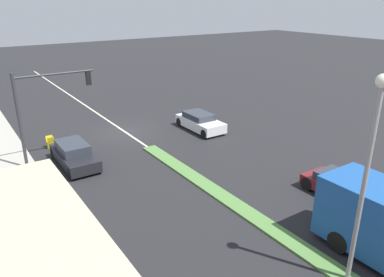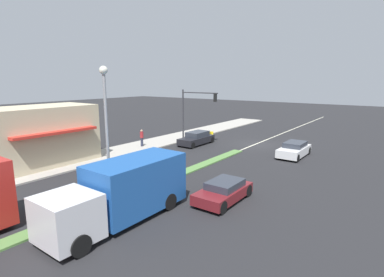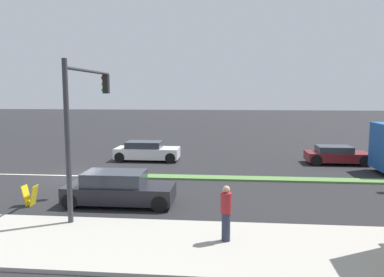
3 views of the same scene
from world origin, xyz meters
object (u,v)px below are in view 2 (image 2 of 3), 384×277
Objects in this scene: sedan_dark at (197,138)px; van_white at (294,150)px; sedan_maroon at (224,191)px; street_lamp at (106,118)px; traffic_signal_main at (193,107)px; warning_aframe_sign at (211,135)px; delivery_truck at (123,191)px; pedestrian at (142,138)px.

van_white is (-10.00, -1.01, -0.01)m from sedan_dark.
sedan_maroon is 12.45m from van_white.
traffic_signal_main is at bearing -69.44° from street_lamp.
street_lamp is 8.80× the size of warning_aframe_sign.
traffic_signal_main is 0.75× the size of delivery_truck.
street_lamp is (-6.12, 16.33, 0.88)m from traffic_signal_main.
delivery_truck is (-7.71, 19.84, 1.04)m from warning_aframe_sign.
sedan_dark is at bearing 5.77° from van_white.
street_lamp is 17.61m from van_white.
van_white reaches higher than warning_aframe_sign.
sedan_dark is at bearing -66.16° from delivery_truck.
pedestrian is 2.04× the size of warning_aframe_sign.
delivery_truck is at bearing 113.84° from sedan_dark.
delivery_truck is 17.55m from van_white.
warning_aframe_sign is at bearing -111.72° from pedestrian.
sedan_maroon is at bearing 131.89° from traffic_signal_main.
van_white is at bearing -90.00° from sedan_maroon.
pedestrian is at bearing -47.48° from delivery_truck.
traffic_signal_main is 4.37m from warning_aframe_sign.
warning_aframe_sign is 0.20× the size of van_white.
warning_aframe_sign is at bearing -54.96° from sedan_maroon.
street_lamp is at bearing 73.02° from van_white.
street_lamp reaches higher than sedan_dark.
delivery_truck is (-2.20, 0.93, -3.31)m from street_lamp.
street_lamp is at bearing 38.11° from sedan_maroon.
pedestrian is 0.40× the size of van_white.
pedestrian is 15.39m from sedan_maroon.
delivery_truck reaches higher than warning_aframe_sign.
sedan_dark is at bearing 98.18° from warning_aframe_sign.
sedan_maroon is at bearing 131.15° from sedan_dark.
sedan_maroon is at bearing 125.04° from warning_aframe_sign.
sedan_dark reaches higher than van_white.
van_white is at bearing 166.42° from warning_aframe_sign.
van_white is (-2.80, -17.30, -0.82)m from delivery_truck.
sedan_maroon is 0.91× the size of van_white.
pedestrian is 0.39× the size of sedan_dark.
traffic_signal_main reaches higher than warning_aframe_sign.
pedestrian is at bearing 21.64° from van_white.
pedestrian is at bearing 50.19° from sedan_dark.
traffic_signal_main is 1.45× the size of sedan_maroon.
delivery_truck is at bearing 111.24° from warning_aframe_sign.
traffic_signal_main is 3.57m from sedan_dark.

